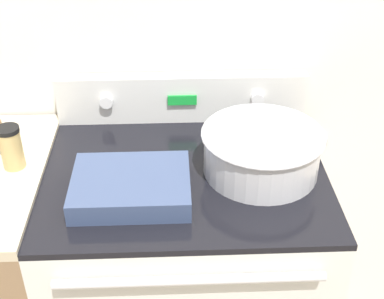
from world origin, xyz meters
name	(u,v)px	position (x,y,z in m)	size (l,w,h in m)	color
kitchen_wall	(181,23)	(0.00, 0.67, 1.25)	(8.00, 0.05, 2.50)	silver
stove_range	(186,289)	(0.00, 0.31, 0.48)	(0.78, 0.66, 0.95)	silver
control_panel	(182,98)	(0.00, 0.61, 1.03)	(0.78, 0.07, 0.15)	silver
mixing_bowl	(262,149)	(0.21, 0.31, 1.02)	(0.33, 0.33, 0.12)	silver
casserole_dish	(131,185)	(-0.14, 0.21, 0.98)	(0.30, 0.24, 0.06)	#38476B
ladle	(313,139)	(0.38, 0.41, 0.99)	(0.08, 0.27, 0.08)	#B7B7B7
spice_jar_black_cap	(11,147)	(-0.47, 0.34, 1.02)	(0.06, 0.06, 0.12)	tan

